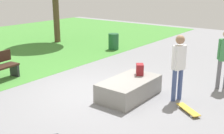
{
  "coord_description": "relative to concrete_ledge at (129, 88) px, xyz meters",
  "views": [
    {
      "loc": [
        -5.71,
        -5.1,
        3.03
      ],
      "look_at": [
        0.35,
        -0.46,
        0.76
      ],
      "focal_mm": 44.89,
      "sensor_mm": 36.0,
      "label": 1
    }
  ],
  "objects": [
    {
      "name": "trash_bin",
      "position": [
        4.46,
        3.93,
        0.13
      ],
      "size": [
        0.49,
        0.49,
        0.77
      ],
      "primitive_type": "cylinder",
      "color": "#1E592D",
      "rests_on": "ground_plane"
    },
    {
      "name": "skateboard_by_ledge",
      "position": [
        0.09,
        -1.69,
        -0.19
      ],
      "size": [
        0.62,
        0.77,
        0.08
      ],
      "color": "gold",
      "rests_on": "ground_plane"
    },
    {
      "name": "ground_plane",
      "position": [
        -0.35,
        1.07,
        -0.26
      ],
      "size": [
        28.0,
        28.0,
        0.0
      ],
      "primitive_type": "plane",
      "color": "gray"
    },
    {
      "name": "backpack_on_ledge",
      "position": [
        0.53,
        0.0,
        0.42
      ],
      "size": [
        0.34,
        0.33,
        0.32
      ],
      "primitive_type": "cube",
      "rotation": [
        0.0,
        0.0,
        0.63
      ],
      "color": "maroon",
      "rests_on": "concrete_ledge"
    },
    {
      "name": "skater_watching",
      "position": [
        0.6,
        -1.13,
        0.8
      ],
      "size": [
        0.41,
        0.3,
        1.78
      ],
      "color": "#3F5184",
      "rests_on": "ground_plane"
    },
    {
      "name": "concrete_ledge",
      "position": [
        0.0,
        0.0,
        0.0
      ],
      "size": [
        1.86,
        1.03,
        0.51
      ],
      "primitive_type": "cube",
      "color": "gray",
      "rests_on": "ground_plane"
    }
  ]
}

